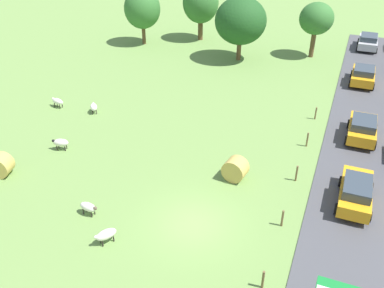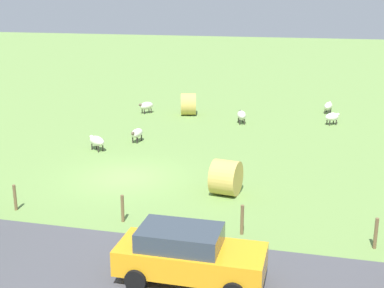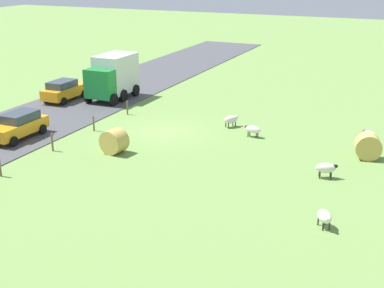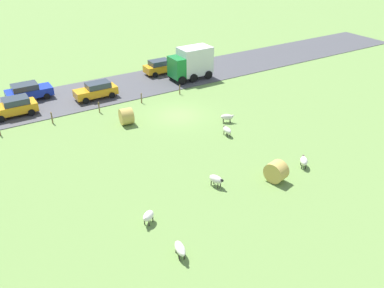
# 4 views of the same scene
# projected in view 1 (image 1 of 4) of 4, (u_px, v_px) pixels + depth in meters

# --- Properties ---
(ground_plane) EXTENTS (160.00, 160.00, 0.00)m
(ground_plane) POSITION_uv_depth(u_px,v_px,m) (193.00, 224.00, 22.80)
(ground_plane) COLOR #6B8E47
(road_strip) EXTENTS (8.00, 80.00, 0.06)m
(road_strip) POSITION_uv_depth(u_px,v_px,m) (380.00, 274.00, 19.75)
(road_strip) COLOR #47474C
(road_strip) RESTS_ON ground_plane
(sheep_0) EXTENTS (0.97, 1.06, 0.80)m
(sheep_0) POSITION_uv_depth(u_px,v_px,m) (94.00, 107.00, 33.92)
(sheep_0) COLOR white
(sheep_0) RESTS_ON ground_plane
(sheep_1) EXTENTS (1.20, 0.60, 0.77)m
(sheep_1) POSITION_uv_depth(u_px,v_px,m) (88.00, 207.00, 23.20)
(sheep_1) COLOR silver
(sheep_1) RESTS_ON ground_plane
(sheep_2) EXTENTS (1.30, 0.73, 0.78)m
(sheep_2) POSITION_uv_depth(u_px,v_px,m) (58.00, 101.00, 34.82)
(sheep_2) COLOR silver
(sheep_2) RESTS_ON ground_plane
(sheep_4) EXTENTS (1.05, 1.23, 0.80)m
(sheep_4) POSITION_uv_depth(u_px,v_px,m) (106.00, 235.00, 21.32)
(sheep_4) COLOR silver
(sheep_4) RESTS_ON ground_plane
(sheep_5) EXTENTS (1.22, 0.84, 0.84)m
(sheep_5) POSITION_uv_depth(u_px,v_px,m) (61.00, 143.00, 29.05)
(sheep_5) COLOR silver
(sheep_5) RESTS_ON ground_plane
(hay_bale_0) EXTENTS (1.70, 1.36, 1.50)m
(hay_bale_0) POSITION_uv_depth(u_px,v_px,m) (0.00, 165.00, 26.34)
(hay_bale_0) COLOR tan
(hay_bale_0) RESTS_ON ground_plane
(hay_bale_1) EXTENTS (1.62, 1.29, 1.48)m
(hay_bale_1) POSITION_uv_depth(u_px,v_px,m) (235.00, 169.00, 25.99)
(hay_bale_1) COLOR tan
(hay_bale_1) RESTS_ON ground_plane
(tree_0) EXTENTS (4.16, 4.16, 6.34)m
(tree_0) POSITION_uv_depth(u_px,v_px,m) (142.00, 9.00, 47.54)
(tree_0) COLOR brown
(tree_0) RESTS_ON ground_plane
(tree_1) EXTENTS (5.34, 5.34, 6.61)m
(tree_1) POSITION_uv_depth(u_px,v_px,m) (241.00, 21.00, 42.79)
(tree_1) COLOR brown
(tree_1) RESTS_ON ground_plane
(tree_2) EXTENTS (3.59, 3.59, 5.83)m
(tree_2) POSITION_uv_depth(u_px,v_px,m) (316.00, 19.00, 43.64)
(tree_2) COLOR brown
(tree_2) RESTS_ON ground_plane
(tree_3) EXTENTS (4.24, 4.24, 6.75)m
(tree_3) POSITION_uv_depth(u_px,v_px,m) (201.00, 3.00, 48.80)
(tree_3) COLOR brown
(tree_3) RESTS_ON ground_plane
(fence_post_0) EXTENTS (0.12, 0.12, 1.04)m
(fence_post_0) POSITION_uv_depth(u_px,v_px,m) (263.00, 280.00, 18.87)
(fence_post_0) COLOR brown
(fence_post_0) RESTS_ON ground_plane
(fence_post_1) EXTENTS (0.12, 0.12, 1.05)m
(fence_post_1) POSITION_uv_depth(u_px,v_px,m) (282.00, 218.00, 22.40)
(fence_post_1) COLOR brown
(fence_post_1) RESTS_ON ground_plane
(fence_post_2) EXTENTS (0.12, 0.12, 1.10)m
(fence_post_2) POSITION_uv_depth(u_px,v_px,m) (297.00, 173.00, 25.92)
(fence_post_2) COLOR brown
(fence_post_2) RESTS_ON ground_plane
(fence_post_3) EXTENTS (0.12, 0.12, 1.09)m
(fence_post_3) POSITION_uv_depth(u_px,v_px,m) (307.00, 140.00, 29.45)
(fence_post_3) COLOR brown
(fence_post_3) RESTS_ON ground_plane
(fence_post_4) EXTENTS (0.12, 0.12, 1.04)m
(fence_post_4) POSITION_uv_depth(u_px,v_px,m) (316.00, 113.00, 32.99)
(fence_post_4) COLOR brown
(fence_post_4) RESTS_ON ground_plane
(car_3) EXTENTS (2.22, 4.55, 1.66)m
(car_3) POSITION_uv_depth(u_px,v_px,m) (368.00, 41.00, 47.50)
(car_3) COLOR #B7B7BC
(car_3) RESTS_ON road_strip
(car_4) EXTENTS (2.10, 4.13, 1.68)m
(car_4) POSITION_uv_depth(u_px,v_px,m) (363.00, 128.00, 30.11)
(car_4) COLOR orange
(car_4) RESTS_ON road_strip
(car_5) EXTENTS (2.22, 4.15, 1.66)m
(car_5) POSITION_uv_depth(u_px,v_px,m) (363.00, 75.00, 38.81)
(car_5) COLOR orange
(car_5) RESTS_ON road_strip
(car_6) EXTENTS (1.94, 4.30, 1.64)m
(car_6) POSITION_uv_depth(u_px,v_px,m) (356.00, 191.00, 23.78)
(car_6) COLOR orange
(car_6) RESTS_ON road_strip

